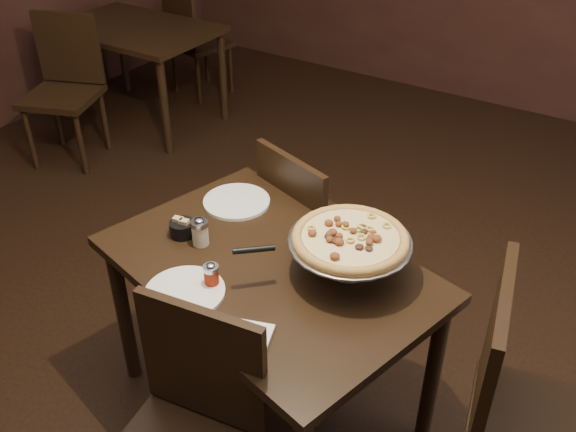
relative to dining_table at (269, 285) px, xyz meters
The scene contains 15 objects.
room 0.78m from the dining_table, 112.51° to the right, with size 6.04×7.04×2.84m.
dining_table is the anchor object (origin of this frame).
background_table 2.87m from the dining_table, 142.75° to the left, with size 1.12×0.74×0.70m.
pizza_stand 0.36m from the dining_table, 23.48° to the left, with size 0.42×0.42×0.17m.
parmesan_shaker 0.31m from the dining_table, behind, with size 0.06×0.06×0.11m.
pepper_flake_shaker 0.26m from the dining_table, 115.70° to the right, with size 0.05×0.05×0.09m.
packet_caddy 0.39m from the dining_table, behind, with size 0.09×0.09×0.07m.
napkin_stack 0.39m from the dining_table, 67.42° to the right, with size 0.16×0.16×0.02m, color white.
plate_left 0.43m from the dining_table, 141.41° to the left, with size 0.26×0.26×0.01m, color white.
plate_near 0.33m from the dining_table, 117.44° to the right, with size 0.26×0.26×0.01m, color white.
serving_spatula 0.26m from the dining_table, 79.88° to the right, with size 0.18×0.18×0.03m.
chair_far 0.58m from the dining_table, 104.74° to the left, with size 0.52×0.52×0.88m.
chair_side 0.92m from the dining_table, ahead, with size 0.55×0.55×0.99m.
bg_chair_far 3.22m from the dining_table, 134.37° to the left, with size 0.48×0.48×0.85m.
bg_chair_near 2.54m from the dining_table, 154.90° to the left, with size 0.56×0.56×0.93m.
Camera 1 is at (1.08, -1.35, 2.10)m, focal length 40.00 mm.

